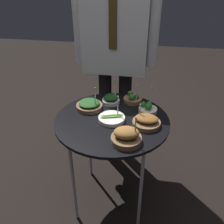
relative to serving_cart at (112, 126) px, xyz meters
name	(u,v)px	position (x,y,z in m)	size (l,w,h in m)	color
ground_plane	(112,197)	(0.00, 0.00, -0.65)	(8.00, 8.00, 0.00)	black
serving_cart	(112,126)	(0.00, 0.00, 0.00)	(0.69, 0.69, 0.69)	black
bowl_broccoli_back_left	(133,99)	(0.10, 0.24, 0.07)	(0.13, 0.13, 0.14)	brown
bowl_asparagus_far_rim	(112,118)	(0.00, -0.01, 0.06)	(0.16, 0.16, 0.15)	white
bowl_broccoli_front_left	(148,108)	(0.21, 0.12, 0.07)	(0.12, 0.12, 0.17)	silver
bowl_roast_front_right	(146,121)	(0.21, -0.03, 0.07)	(0.16, 0.16, 0.13)	brown
bowl_roast_mid_right	(126,136)	(0.11, -0.21, 0.08)	(0.16, 0.16, 0.16)	brown
bowl_spinach_near_rim	(89,105)	(-0.17, 0.11, 0.07)	(0.17, 0.17, 0.16)	brown
bowl_spinach_front_center	(111,99)	(-0.04, 0.20, 0.07)	(0.12, 0.12, 0.18)	silver
waiter_figure	(115,40)	(-0.06, 0.51, 0.39)	(0.60, 0.23, 1.63)	black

